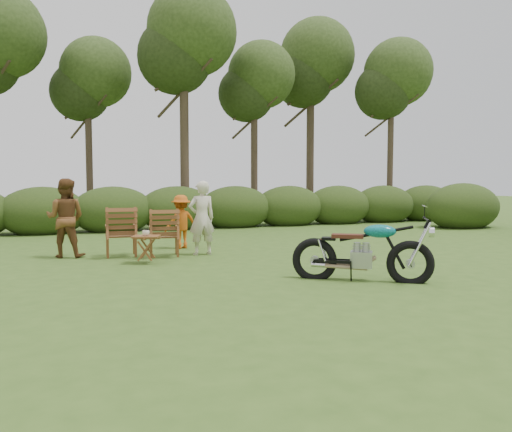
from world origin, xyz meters
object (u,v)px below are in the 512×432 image
object	(u,v)px
side_table	(146,250)
adult_a	(202,255)
lawn_chair_right	(164,256)
lawn_chair_left	(121,256)
motorcycle	(361,280)
child	(181,248)
cup	(146,233)
adult_b	(66,257)

from	to	relation	value
side_table	adult_a	size ratio (longest dim) A/B	0.34
lawn_chair_right	lawn_chair_left	world-z (taller)	lawn_chair_left
lawn_chair_right	adult_a	bearing A→B (deg)	-178.39
lawn_chair_left	motorcycle	bearing A→B (deg)	132.64
side_table	child	size ratio (longest dim) A/B	0.43
motorcycle	adult_a	xyz separation A→B (m)	(-1.58, 3.56, 0.00)
cup	adult_b	distance (m)	2.05
cup	adult_b	world-z (taller)	adult_b
lawn_chair_left	adult_b	xyz separation A→B (m)	(-1.06, 0.27, 0.00)
side_table	cup	xyz separation A→B (m)	(-0.01, -0.03, 0.31)
lawn_chair_right	cup	world-z (taller)	cup
adult_b	child	world-z (taller)	adult_b
adult_a	child	xyz separation A→B (m)	(-0.18, 1.14, 0.00)
cup	adult_a	distance (m)	1.58
lawn_chair_right	adult_a	world-z (taller)	adult_a
lawn_chair_left	adult_b	size ratio (longest dim) A/B	0.63
cup	lawn_chair_left	bearing A→B (deg)	106.02
motorcycle	lawn_chair_left	bearing A→B (deg)	164.02
adult_a	adult_b	world-z (taller)	adult_b
lawn_chair_left	adult_a	xyz separation A→B (m)	(1.60, -0.41, 0.00)
adult_b	lawn_chair_left	bearing A→B (deg)	-174.14
adult_a	adult_b	bearing A→B (deg)	-17.15
adult_b	child	bearing A→B (deg)	-149.67
lawn_chair_right	side_table	bearing A→B (deg)	66.92
lawn_chair_left	child	size ratio (longest dim) A/B	0.82
motorcycle	adult_a	bearing A→B (deg)	149.25
adult_b	motorcycle	bearing A→B (deg)	154.90
lawn_chair_left	adult_a	bearing A→B (deg)	169.53
lawn_chair_left	side_table	distance (m)	1.19
cup	adult_b	size ratio (longest dim) A/B	0.08
motorcycle	adult_b	xyz separation A→B (m)	(-4.24, 4.24, 0.00)
cup	child	bearing A→B (deg)	59.45
lawn_chair_right	cup	distance (m)	1.12
child	lawn_chair_right	bearing A→B (deg)	47.15
motorcycle	lawn_chair_right	world-z (taller)	motorcycle
lawn_chair_right	cup	size ratio (longest dim) A/B	7.41
cup	adult_a	bearing A→B (deg)	29.58
side_table	child	world-z (taller)	child
side_table	adult_a	bearing A→B (deg)	28.77
lawn_chair_left	child	xyz separation A→B (m)	(1.42, 0.72, 0.00)
lawn_chair_right	side_table	size ratio (longest dim) A/B	1.85
child	motorcycle	bearing A→B (deg)	97.65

